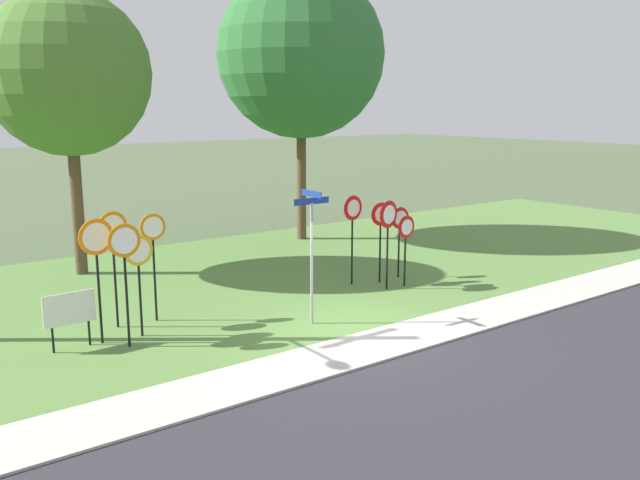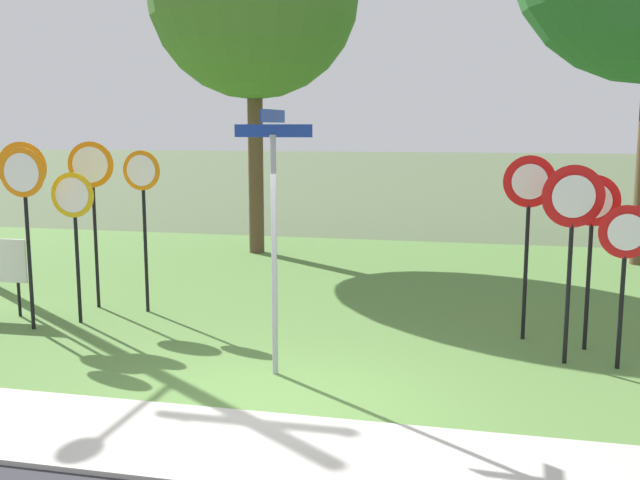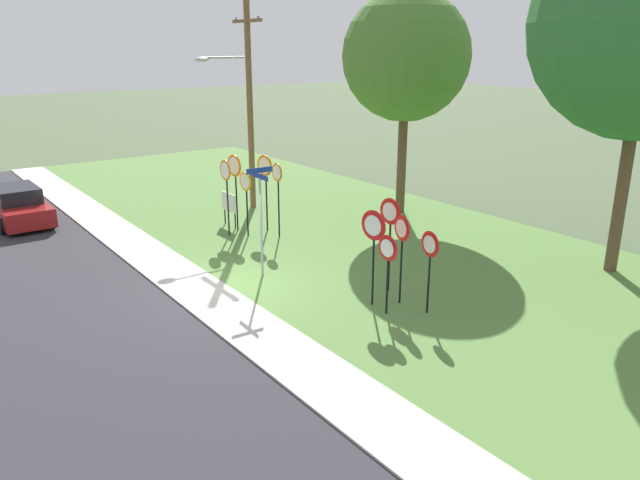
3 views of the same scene
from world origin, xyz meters
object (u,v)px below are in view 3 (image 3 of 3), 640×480
(yield_sign_near_right, at_px, (401,239))
(utility_pole, at_px, (246,97))
(parked_hatchback_near, at_px, (18,206))
(yield_sign_center, at_px, (373,235))
(oak_tree_left, at_px, (406,57))
(yield_sign_far_right, at_px, (387,257))
(notice_board, at_px, (229,204))
(stop_sign_far_right, at_px, (226,181))
(stop_sign_far_center, at_px, (278,185))
(street_name_post, at_px, (261,213))
(stop_sign_far_left, at_px, (246,190))
(stop_sign_near_right, at_px, (235,175))
(yield_sign_far_left, at_px, (390,222))
(yield_sign_near_left, at_px, (429,253))
(stop_sign_near_left, at_px, (265,176))

(yield_sign_near_right, height_order, utility_pole, utility_pole)
(parked_hatchback_near, bearing_deg, yield_sign_center, 21.20)
(parked_hatchback_near, bearing_deg, oak_tree_left, 58.14)
(yield_sign_far_right, height_order, notice_board, yield_sign_far_right)
(stop_sign_far_right, bearing_deg, stop_sign_far_center, 47.51)
(street_name_post, distance_m, parked_hatchback_near, 11.53)
(stop_sign_far_left, height_order, street_name_post, street_name_post)
(stop_sign_near_right, xyz_separation_m, notice_board, (-0.64, 0.06, -1.21))
(yield_sign_far_left, bearing_deg, street_name_post, -149.83)
(yield_sign_near_left, bearing_deg, parked_hatchback_near, -151.21)
(utility_pole, height_order, oak_tree_left, oak_tree_left)
(yield_sign_far_right, bearing_deg, yield_sign_near_right, 109.90)
(yield_sign_center, bearing_deg, oak_tree_left, 122.66)
(utility_pole, distance_m, oak_tree_left, 6.40)
(stop_sign_near_left, xyz_separation_m, yield_sign_center, (7.35, -1.32, -0.12))
(stop_sign_far_left, distance_m, oak_tree_left, 8.01)
(stop_sign_far_left, relative_size, yield_sign_center, 0.92)
(stop_sign_far_left, height_order, utility_pole, utility_pole)
(yield_sign_near_left, xyz_separation_m, notice_board, (-9.86, -0.27, -0.76))
(yield_sign_center, bearing_deg, utility_pole, 157.33)
(parked_hatchback_near, bearing_deg, stop_sign_near_left, 45.47)
(street_name_post, xyz_separation_m, notice_board, (-5.14, 1.69, -1.06))
(stop_sign_far_center, bearing_deg, yield_sign_near_right, -3.45)
(stop_sign_far_right, relative_size, yield_sign_near_left, 1.26)
(yield_sign_near_left, height_order, yield_sign_far_right, yield_sign_near_left)
(street_name_post, height_order, oak_tree_left, oak_tree_left)
(stop_sign_far_left, bearing_deg, yield_sign_near_left, -0.73)
(stop_sign_far_right, height_order, street_name_post, street_name_post)
(street_name_post, bearing_deg, stop_sign_far_right, 168.59)
(stop_sign_far_left, distance_m, parked_hatchback_near, 9.28)
(yield_sign_near_right, bearing_deg, stop_sign_far_left, -168.62)
(stop_sign_far_right, distance_m, parked_hatchback_near, 8.63)
(stop_sign_far_left, distance_m, yield_sign_center, 7.15)
(stop_sign_near_left, distance_m, parked_hatchback_near, 9.81)
(yield_sign_near_left, relative_size, yield_sign_far_right, 1.04)
(yield_sign_near_left, xyz_separation_m, yield_sign_near_right, (-0.87, -0.12, 0.18))
(stop_sign_near_right, relative_size, stop_sign_far_center, 1.06)
(stop_sign_near_left, distance_m, stop_sign_far_center, 0.95)
(stop_sign_far_left, distance_m, yield_sign_near_right, 7.47)
(yield_sign_near_left, xyz_separation_m, street_name_post, (-4.72, -1.97, 0.30))
(yield_sign_near_left, height_order, yield_sign_near_right, yield_sign_near_right)
(stop_sign_far_right, xyz_separation_m, yield_sign_center, (7.62, 0.11, -0.06))
(stop_sign_far_left, bearing_deg, yield_sign_far_left, 1.68)
(stop_sign_far_left, height_order, yield_sign_near_left, stop_sign_far_left)
(street_name_post, bearing_deg, stop_sign_near_left, 150.15)
(stop_sign_near_left, xyz_separation_m, yield_sign_near_right, (7.68, -0.65, -0.26))
(yield_sign_far_right, bearing_deg, parked_hatchback_near, -161.08)
(yield_sign_far_left, bearing_deg, stop_sign_far_right, -176.45)
(yield_sign_near_left, xyz_separation_m, utility_pole, (-11.80, 1.69, 2.94))
(stop_sign_far_left, bearing_deg, street_name_post, -26.83)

